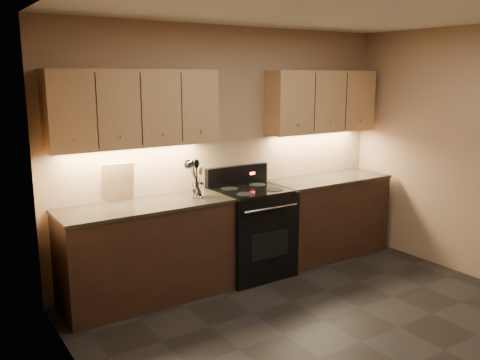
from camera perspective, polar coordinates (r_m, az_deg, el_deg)
name	(u,v)px	position (r m, az deg, el deg)	size (l,w,h in m)	color
floor	(362,342)	(4.38, 13.51, -17.25)	(4.00, 4.00, 0.00)	black
ceiling	(380,2)	(3.88, 15.42, 18.75)	(4.00, 4.00, 0.00)	silver
wall_back	(229,151)	(5.45, -1.29, 3.27)	(4.00, 0.04, 2.60)	#A27D5F
wall_left	(111,226)	(2.83, -14.26, -5.03)	(0.04, 4.00, 2.60)	#A27D5F
counter_left	(147,252)	(4.90, -10.41, -7.96)	(1.62, 0.62, 0.93)	black
counter_right	(327,216)	(6.10, 9.72, -4.00)	(1.46, 0.62, 0.93)	black
stove	(251,231)	(5.42, 1.27, -5.70)	(0.76, 0.68, 1.14)	black
upper_cab_left	(135,108)	(4.77, -11.71, 7.88)	(1.60, 0.30, 0.70)	tan
upper_cab_right	(322,102)	(6.00, 9.18, 8.69)	(1.44, 0.30, 0.70)	tan
outlet_plate	(112,181)	(4.92, -14.17, -0.12)	(0.09, 0.01, 0.12)	#B2B5BA
utensil_crock	(198,190)	(4.96, -4.74, -1.18)	(0.13, 0.13, 0.14)	white
cutting_board	(118,182)	(4.89, -13.58, -0.22)	(0.30, 0.02, 0.38)	tan
wooden_spoon	(196,182)	(4.92, -4.94, -0.20)	(0.06, 0.06, 0.28)	tan
black_spoon	(197,177)	(4.96, -4.85, 0.29)	(0.06, 0.06, 0.35)	black
black_turner	(199,177)	(4.92, -4.62, 0.29)	(0.08, 0.08, 0.36)	black
steel_spatula	(200,176)	(4.96, -4.51, 0.48)	(0.08, 0.08, 0.38)	silver
steel_skimmer	(201,177)	(4.95, -4.39, 0.35)	(0.09, 0.09, 0.36)	silver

